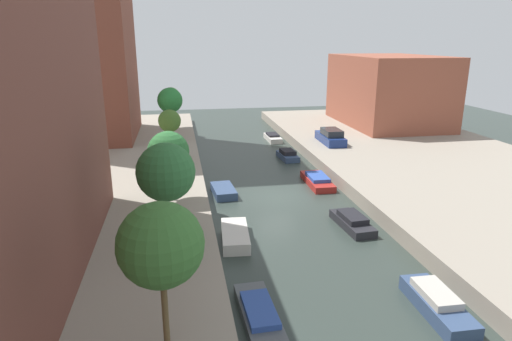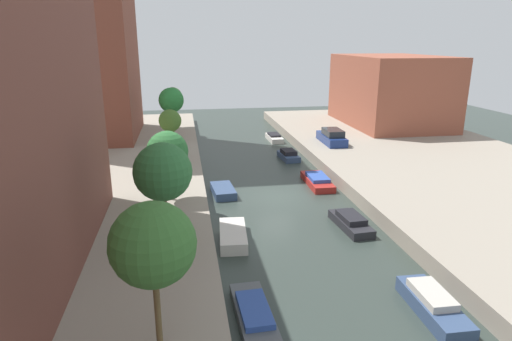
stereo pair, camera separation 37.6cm
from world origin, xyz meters
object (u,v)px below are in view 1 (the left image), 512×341
object	(u,v)px
low_block_right	(388,90)
street_tree_2	(168,152)
street_tree_1	(166,172)
street_tree_0	(161,245)
moored_boat_right_2	(352,222)
moored_boat_left_1	(260,316)
moored_boat_left_2	(235,236)
moored_boat_left_3	(224,191)
moored_boat_right_4	(288,155)
street_tree_4	(170,101)
moored_boat_right_5	(273,138)
parked_car	(331,137)
moored_boat_right_3	(317,180)
street_tree_5	(171,97)
moored_boat_right_1	(437,304)
street_tree_3	(170,122)

from	to	relation	value
low_block_right	street_tree_2	bearing A→B (deg)	-138.84
street_tree_1	low_block_right	bearing A→B (deg)	48.78
street_tree_0	moored_boat_right_2	world-z (taller)	street_tree_0
moored_boat_left_1	street_tree_2	bearing A→B (deg)	106.05
moored_boat_left_2	moored_boat_left_3	distance (m)	7.71
moored_boat_left_1	moored_boat_right_4	bearing A→B (deg)	73.40
street_tree_1	moored_boat_right_2	world-z (taller)	street_tree_1
street_tree_4	moored_boat_right_5	xyz separation A→B (m)	(10.92, 3.55, -4.78)
parked_car	moored_boat_right_3	world-z (taller)	parked_car
street_tree_0	street_tree_1	bearing A→B (deg)	90.00
street_tree_5	street_tree_2	bearing A→B (deg)	-90.00
low_block_right	street_tree_1	xyz separation A→B (m)	(-25.33, -28.91, -0.17)
moored_boat_left_3	moored_boat_right_3	bearing A→B (deg)	8.16
street_tree_0	moored_boat_left_2	size ratio (longest dim) A/B	1.39
street_tree_1	moored_boat_left_2	size ratio (longest dim) A/B	1.38
low_block_right	street_tree_0	world-z (taller)	low_block_right
street_tree_1	street_tree_5	xyz separation A→B (m)	(-0.00, 31.13, -0.37)
moored_boat_right_2	moored_boat_right_4	xyz separation A→B (m)	(0.01, 15.88, 0.02)
moored_boat_right_2	moored_boat_left_2	bearing A→B (deg)	-174.77
moored_boat_right_1	parked_car	bearing A→B (deg)	80.09
street_tree_0	street_tree_2	distance (m)	14.73
moored_boat_left_3	moored_boat_right_4	bearing A→B (deg)	51.66
street_tree_4	moored_boat_left_3	xyz separation A→B (m)	(3.66, -13.16, -4.82)
street_tree_0	parked_car	world-z (taller)	street_tree_0
moored_boat_right_2	street_tree_1	bearing A→B (deg)	-165.37
street_tree_2	moored_boat_right_5	bearing A→B (deg)	61.11
low_block_right	moored_boat_right_5	bearing A→B (deg)	-170.68
low_block_right	moored_boat_right_2	size ratio (longest dim) A/B	3.92
street_tree_2	moored_boat_right_1	distance (m)	17.08
street_tree_4	moored_boat_left_2	size ratio (longest dim) A/B	1.41
low_block_right	moored_boat_right_5	distance (m)	15.34
parked_car	moored_boat_right_2	bearing A→B (deg)	-105.12
moored_boat_left_2	moored_boat_left_3	xyz separation A→B (m)	(0.17, 7.71, -0.04)
street_tree_3	moored_boat_right_2	world-z (taller)	street_tree_3
street_tree_3	moored_boat_right_2	distance (m)	17.16
street_tree_5	low_block_right	bearing A→B (deg)	-5.00
moored_boat_right_1	street_tree_4	bearing A→B (deg)	110.39
low_block_right	moored_boat_left_2	world-z (taller)	low_block_right
street_tree_4	parked_car	size ratio (longest dim) A/B	1.12
street_tree_2	street_tree_5	distance (m)	24.37
parked_car	moored_boat_right_1	xyz separation A→B (m)	(-4.57, -26.17, -1.18)
street_tree_5	moored_boat_right_5	distance (m)	12.54
street_tree_1	parked_car	distance (m)	25.57
moored_boat_left_2	street_tree_5	bearing A→B (deg)	96.86
street_tree_0	moored_boat_right_2	size ratio (longest dim) A/B	1.39
street_tree_3	parked_car	size ratio (longest dim) A/B	0.92
street_tree_1	moored_boat_left_2	bearing A→B (deg)	31.29
street_tree_2	moored_boat_right_1	xyz separation A→B (m)	(10.77, -12.73, -3.71)
low_block_right	street_tree_2	xyz separation A→B (m)	(-25.33, -22.15, -0.87)
street_tree_1	street_tree_4	size ratio (longest dim) A/B	0.97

